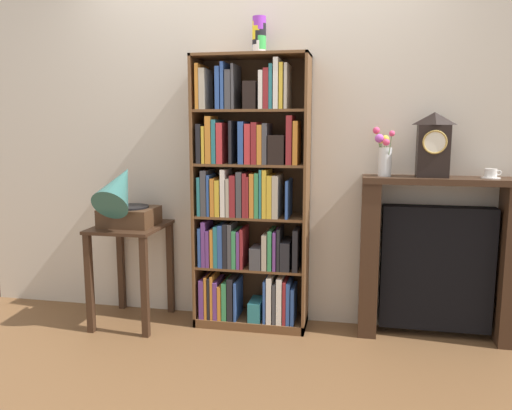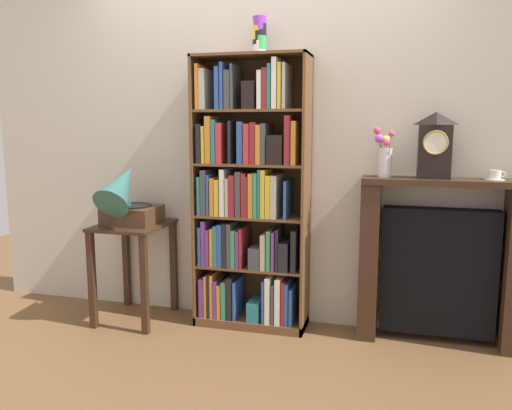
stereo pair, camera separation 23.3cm
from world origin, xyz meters
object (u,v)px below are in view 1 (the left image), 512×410
(cup_stack, at_px, (259,36))
(flower_vase, at_px, (384,154))
(gramophone, at_px, (123,199))
(teacup_with_saucer, at_px, (491,174))
(bookshelf, at_px, (249,204))
(mantel_clock, at_px, (433,145))
(side_table_left, at_px, (131,251))
(fireplace_mantel, at_px, (437,260))

(cup_stack, relative_size, flower_vase, 0.77)
(gramophone, distance_m, teacup_with_saucer, 2.38)
(teacup_with_saucer, bearing_deg, cup_stack, 179.53)
(teacup_with_saucer, bearing_deg, gramophone, -174.69)
(gramophone, height_order, teacup_with_saucer, gramophone)
(bookshelf, xyz_separation_m, gramophone, (-0.83, -0.19, 0.04))
(gramophone, xyz_separation_m, flower_vase, (1.71, 0.22, 0.31))
(bookshelf, relative_size, mantel_clock, 4.54)
(flower_vase, bearing_deg, side_table_left, -175.37)
(side_table_left, distance_m, teacup_with_saucer, 2.44)
(side_table_left, distance_m, gramophone, 0.39)
(side_table_left, xyz_separation_m, flower_vase, (1.71, 0.14, 0.69))
(cup_stack, bearing_deg, flower_vase, -0.66)
(side_table_left, bearing_deg, fireplace_mantel, 4.32)
(mantel_clock, distance_m, flower_vase, 0.31)
(mantel_clock, distance_m, teacup_with_saucer, 0.40)
(flower_vase, distance_m, teacup_with_saucer, 0.66)
(bookshelf, bearing_deg, cup_stack, 31.01)
(side_table_left, xyz_separation_m, mantel_clock, (2.01, 0.13, 0.75))
(fireplace_mantel, xyz_separation_m, flower_vase, (-0.36, -0.02, 0.69))
(side_table_left, bearing_deg, cup_stack, 9.45)
(flower_vase, xyz_separation_m, teacup_with_saucer, (0.65, -0.00, -0.12))
(bookshelf, distance_m, side_table_left, 0.90)
(mantel_clock, relative_size, flower_vase, 1.29)
(side_table_left, relative_size, teacup_with_saucer, 5.74)
(bookshelf, bearing_deg, mantel_clock, 1.18)
(bookshelf, distance_m, gramophone, 0.85)
(cup_stack, bearing_deg, side_table_left, -170.55)
(gramophone, bearing_deg, fireplace_mantel, 6.61)
(bookshelf, height_order, flower_vase, bookshelf)
(fireplace_mantel, distance_m, flower_vase, 0.78)
(side_table_left, bearing_deg, teacup_with_saucer, 3.29)
(cup_stack, distance_m, gramophone, 1.41)
(teacup_with_saucer, bearing_deg, flower_vase, 179.76)
(side_table_left, distance_m, mantel_clock, 2.15)
(gramophone, relative_size, teacup_with_saucer, 4.19)
(cup_stack, xyz_separation_m, teacup_with_saucer, (1.47, -0.01, -0.88))
(cup_stack, relative_size, side_table_left, 0.34)
(side_table_left, relative_size, gramophone, 1.37)
(side_table_left, bearing_deg, bookshelf, 7.53)
(bookshelf, height_order, side_table_left, bookshelf)
(cup_stack, xyz_separation_m, side_table_left, (-0.89, -0.15, -1.46))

